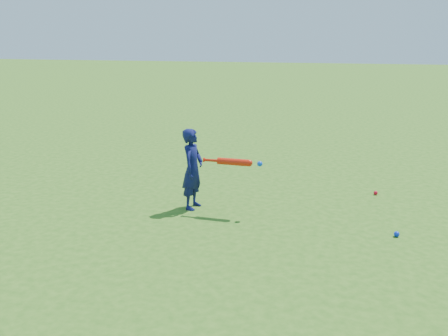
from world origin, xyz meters
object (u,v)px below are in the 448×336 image
child (193,169)px  ground_ball_blue (397,234)px  bat_swing (236,162)px  ground_ball_red (376,193)px

child → ground_ball_blue: child is taller
ground_ball_blue → bat_swing: (-2.28, 0.40, 0.76)m
ground_ball_blue → bat_swing: bat_swing is taller
ground_ball_red → bat_swing: (-2.11, -1.41, 0.76)m
child → bat_swing: bearing=-90.9°
ground_ball_blue → bat_swing: 2.44m
child → bat_swing: (0.70, -0.10, 0.17)m
ground_ball_red → child: bearing=-154.9°
ground_ball_red → ground_ball_blue: (0.17, -1.81, 0.00)m
ground_ball_red → bat_swing: 2.66m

